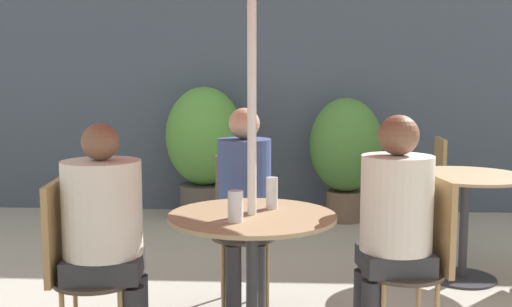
# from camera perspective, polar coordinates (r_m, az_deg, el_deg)

# --- Properties ---
(storefront_wall) EXTENTS (10.00, 0.06, 3.00)m
(storefront_wall) POSITION_cam_1_polar(r_m,az_deg,el_deg) (6.39, 1.75, 7.88)
(storefront_wall) COLOR #3D4756
(storefront_wall) RESTS_ON ground_plane
(cafe_table_near) EXTENTS (0.82, 0.82, 0.75)m
(cafe_table_near) POSITION_cam_1_polar(r_m,az_deg,el_deg) (2.97, -0.38, -9.26)
(cafe_table_near) COLOR #2D2D33
(cafe_table_near) RESTS_ON ground_plane
(cafe_table_far) EXTENTS (0.85, 0.85, 0.75)m
(cafe_table_far) POSITION_cam_1_polar(r_m,az_deg,el_deg) (4.43, 19.29, -4.15)
(cafe_table_far) COLOR #2D2D33
(cafe_table_far) RESTS_ON ground_plane
(bistro_chair_0) EXTENTS (0.42, 0.41, 0.92)m
(bistro_chair_0) POSITION_cam_1_polar(r_m,az_deg,el_deg) (3.15, 15.54, -8.98)
(bistro_chair_0) COLOR #42382D
(bistro_chair_0) RESTS_ON ground_plane
(bistro_chair_1) EXTENTS (0.41, 0.42, 0.92)m
(bistro_chair_1) POSITION_cam_1_polar(r_m,az_deg,el_deg) (3.80, -1.22, -5.97)
(bistro_chair_1) COLOR #42382D
(bistro_chair_1) RESTS_ON ground_plane
(bistro_chair_2) EXTENTS (0.42, 0.41, 0.92)m
(bistro_chair_2) POSITION_cam_1_polar(r_m,az_deg,el_deg) (3.05, -16.88, -9.56)
(bistro_chair_2) COLOR #42382D
(bistro_chair_2) RESTS_ON ground_plane
(bistro_chair_4) EXTENTS (0.41, 0.41, 0.92)m
(bistro_chair_4) POSITION_cam_1_polar(r_m,az_deg,el_deg) (5.26, 16.14, -2.62)
(bistro_chair_4) COLOR #42382D
(bistro_chair_4) RESTS_ON ground_plane
(seated_person_0) EXTENTS (0.38, 0.36, 1.23)m
(seated_person_0) POSITION_cam_1_polar(r_m,az_deg,el_deg) (3.06, 12.95, -5.90)
(seated_person_0) COLOR #2D2D33
(seated_person_0) RESTS_ON ground_plane
(seated_person_1) EXTENTS (0.32, 0.35, 1.24)m
(seated_person_1) POSITION_cam_1_polar(r_m,az_deg,el_deg) (3.62, -1.11, -3.61)
(seated_person_1) COLOR #2D2D33
(seated_person_1) RESTS_ON ground_plane
(seated_person_2) EXTENTS (0.40, 0.38, 1.20)m
(seated_person_2) POSITION_cam_1_polar(r_m,az_deg,el_deg) (2.97, -14.07, -6.70)
(seated_person_2) COLOR #2D2D33
(seated_person_2) RESTS_ON ground_plane
(beer_glass_0) EXTENTS (0.07, 0.07, 0.15)m
(beer_glass_0) POSITION_cam_1_polar(r_m,az_deg,el_deg) (2.76, -1.97, -5.03)
(beer_glass_0) COLOR silver
(beer_glass_0) RESTS_ON cafe_table_near
(beer_glass_1) EXTENTS (0.06, 0.06, 0.16)m
(beer_glass_1) POSITION_cam_1_polar(r_m,az_deg,el_deg) (3.04, 1.52, -3.77)
(beer_glass_1) COLOR silver
(beer_glass_1) RESTS_ON cafe_table_near
(potted_plant_0) EXTENTS (0.78, 0.78, 1.34)m
(potted_plant_0) POSITION_cam_1_polar(r_m,az_deg,el_deg) (6.09, -4.93, 0.87)
(potted_plant_0) COLOR #47423D
(potted_plant_0) RESTS_ON ground_plane
(potted_plant_1) EXTENTS (0.72, 0.72, 1.23)m
(potted_plant_1) POSITION_cam_1_polar(r_m,az_deg,el_deg) (6.00, 8.53, 0.36)
(potted_plant_1) COLOR brown
(potted_plant_1) RESTS_ON ground_plane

